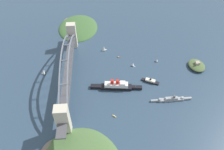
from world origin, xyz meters
TOP-DOWN VIEW (x-y plane):
  - ground_plane at (0.00, 0.00)m, footprint 1400.00×1400.00m
  - harbor_arch_bridge at (0.00, 0.00)m, footprint 288.46×19.04m
  - headland_west_shore at (-193.94, 6.02)m, footprint 133.01×99.11m
  - ocean_liner at (27.27, 85.32)m, footprint 19.54×95.10m
  - naval_cruiser at (63.98, 179.55)m, footprint 7.36×72.65m
  - harbor_ferry_steamer at (16.39, 152.05)m, footprint 20.70×33.15m
  - fort_island_mid_harbor at (-19.14, 254.95)m, footprint 40.67×32.55m
  - seaplane_taxiing_near_bridge at (-22.47, -53.53)m, footprint 11.29×7.88m
  - small_boat_0 at (-90.24, 68.93)m, footprint 7.96×10.54m
  - small_boat_1 at (-42.16, 178.04)m, footprint 5.47×8.39m
  - small_boat_2 at (-62.80, 99.27)m, footprint 4.79×8.36m
  - small_boat_3 at (-32.75, 125.63)m, footprint 8.32×8.63m
  - small_boat_4 at (90.48, 76.72)m, footprint 5.94×6.72m

SIDE VIEW (x-z plane):
  - ground_plane at x=0.00m, z-range 0.00..0.00m
  - headland_west_shore at x=-193.94m, z-range -9.02..9.02m
  - small_boat_2 at x=-62.80m, z-range -0.25..1.53m
  - small_boat_4 at x=90.48m, z-range -0.32..1.90m
  - seaplane_taxiing_near_bridge at x=-22.47m, z-range -0.35..4.56m
  - harbor_ferry_steamer at x=16.39m, z-range -1.57..6.77m
  - naval_cruiser at x=63.98m, z-range -5.56..11.36m
  - small_boat_1 at x=-42.16m, z-range -0.30..7.66m
  - small_boat_3 at x=-32.75m, z-range -0.25..8.64m
  - fort_island_mid_harbor at x=-19.14m, z-range -2.43..11.56m
  - small_boat_0 at x=-90.24m, z-range -0.53..11.93m
  - ocean_liner at x=27.27m, z-range -4.27..15.87m
  - harbor_arch_bridge at x=0.00m, z-range -4.06..65.89m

